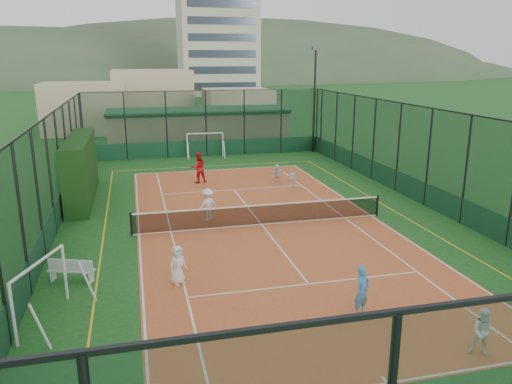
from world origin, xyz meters
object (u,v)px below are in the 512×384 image
futsal_goal_near (41,292)px  coach (199,168)px  child_far_left (208,205)px  child_near_mid (362,291)px  futsal_goal_far (205,145)px  child_far_right (292,178)px  child_near_left (178,265)px  apartment_tower (217,17)px  white_bench (71,269)px  child_far_back (277,173)px  clubhouse (198,127)px  child_near_right (484,332)px  floodlight_ne (314,100)px

futsal_goal_near → coach: (6.58, 15.41, 0.04)m
futsal_goal_near → child_far_left: 10.03m
child_near_mid → coach: (-2.54, 17.36, 0.15)m
futsal_goal_far → child_far_right: (3.57, -10.66, -0.32)m
child_far_right → child_near_left: bearing=54.0°
apartment_tower → white_bench: size_ratio=19.08×
child_far_right → futsal_goal_far: bearing=-73.2°
futsal_goal_near → child_far_back: size_ratio=2.46×
child_near_left → child_far_right: child_near_left is taller
clubhouse → child_far_left: 20.94m
futsal_goal_near → child_near_left: size_ratio=2.08×
white_bench → futsal_goal_far: bearing=89.9°
futsal_goal_far → child_near_mid: 25.42m
child_near_right → child_far_right: size_ratio=1.14×
clubhouse → child_far_left: (-2.29, -20.80, -0.79)m
coach → futsal_goal_near: bearing=56.9°
white_bench → child_near_left: (3.52, -1.05, 0.24)m
futsal_goal_far → child_near_mid: size_ratio=1.79×
futsal_goal_near → child_far_right: 17.35m
child_far_right → child_far_back: (-0.50, 1.52, -0.00)m
child_far_right → white_bench: bearing=40.7°
apartment_tower → child_near_mid: 92.54m
coach → child_near_right: bearing=93.1°
futsal_goal_near → child_far_back: 18.19m
child_far_left → futsal_goal_far: bearing=-123.0°
child_near_right → child_far_back: child_near_right is taller
child_near_right → coach: 20.54m
futsal_goal_far → child_near_mid: futsal_goal_far is taller
clubhouse → white_bench: bearing=-106.6°
floodlight_ne → child_far_right: bearing=-116.1°
futsal_goal_near → child_near_mid: 9.33m
apartment_tower → white_bench: apartment_tower is taller
futsal_goal_far → child_near_mid: (0.97, -25.40, -0.11)m
white_bench → coach: 14.19m
child_near_left → floodlight_ne: bearing=27.6°
futsal_goal_near → child_near_mid: bearing=-80.7°
futsal_goal_far → child_far_back: bearing=-70.4°
child_near_mid → child_far_left: (-3.09, 9.96, -0.02)m
apartment_tower → white_bench: (-19.80, -86.22, -14.56)m
floodlight_ne → child_far_right: (-5.20, -10.63, -3.54)m
floodlight_ne → futsal_goal_far: size_ratio=2.93×
apartment_tower → white_bench: bearing=-102.9°
coach → clubhouse: bearing=-107.3°
clubhouse → child_far_right: bearing=-78.0°
child_far_left → clubhouse: bearing=-121.4°
white_bench → child_far_left: 7.74m
floodlight_ne → apartment_tower: 66.39m
clubhouse → child_near_mid: size_ratio=9.64×
child_near_left → child_near_mid: 6.16m
futsal_goal_near → child_near_left: (4.04, 1.54, -0.22)m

